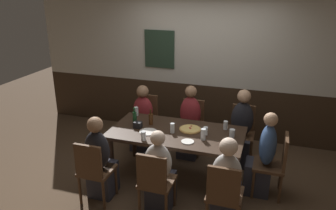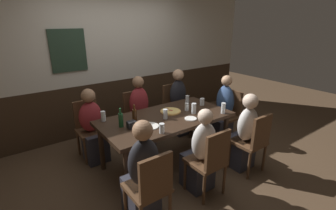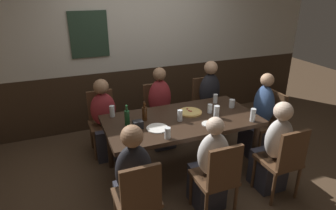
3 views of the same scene
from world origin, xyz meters
name	(u,v)px [view 3 (image 3 of 3)]	position (x,y,z in m)	size (l,w,h in m)	color
ground_plane	(181,169)	(0.00, 0.00, 0.00)	(12.00, 12.00, 0.00)	#4C3826
wall_back	(140,47)	(-0.01, 1.65, 1.30)	(6.40, 0.13, 2.60)	#332316
dining_table	(182,124)	(0.00, 0.00, 0.67)	(1.87, 0.95, 0.74)	black
chair_right_near	(284,159)	(0.82, -0.89, 0.50)	(0.40, 0.40, 0.88)	#513521
chair_head_east	(268,119)	(1.35, 0.00, 0.50)	(0.40, 0.40, 0.88)	#513521
chair_left_near	(138,197)	(-0.82, -0.89, 0.50)	(0.40, 0.40, 0.88)	#513521
chair_right_far	(205,102)	(0.82, 0.89, 0.50)	(0.40, 0.40, 0.88)	#513521
chair_mid_near	(218,176)	(0.00, -0.89, 0.50)	(0.40, 0.40, 0.88)	#513521
chair_mid_far	(157,110)	(0.00, 0.89, 0.50)	(0.40, 0.40, 0.88)	#513521
chair_left_far	(103,118)	(-0.82, 0.89, 0.50)	(0.40, 0.40, 0.88)	#513521
person_right_near	(273,153)	(0.82, -0.73, 0.48)	(0.34, 0.37, 1.12)	#2D2D38
person_head_east	(259,121)	(1.19, 0.00, 0.49)	(0.37, 0.34, 1.18)	#2D2D38
person_left_near	(134,187)	(-0.82, -0.73, 0.49)	(0.34, 0.37, 1.16)	#2D2D38
person_right_far	(210,105)	(0.82, 0.73, 0.51)	(0.34, 0.37, 1.20)	#2D2D38
person_mid_near	(210,171)	(0.00, -0.72, 0.45)	(0.34, 0.37, 1.09)	#2D2D38
person_mid_far	(161,114)	(0.00, 0.73, 0.50)	(0.34, 0.37, 1.18)	#2D2D38
person_left_far	(105,125)	(-0.82, 0.73, 0.47)	(0.34, 0.37, 1.11)	#2D2D38
pizza	(190,112)	(0.17, 0.12, 0.75)	(0.31, 0.31, 0.03)	tan
highball_clear	(253,116)	(0.76, -0.38, 0.81)	(0.06, 0.06, 0.16)	silver
beer_glass_tall	(216,112)	(0.41, -0.13, 0.81)	(0.07, 0.07, 0.15)	silver
beer_glass_half	(180,116)	(-0.05, -0.05, 0.80)	(0.06, 0.06, 0.14)	silver
tumbler_short	(112,112)	(-0.77, 0.38, 0.80)	(0.06, 0.06, 0.14)	silver
pint_glass_pale	(210,109)	(0.40, 0.03, 0.79)	(0.06, 0.06, 0.11)	silver
pint_glass_stout	(215,99)	(0.64, 0.29, 0.80)	(0.06, 0.06, 0.12)	silver
tumbler_water	(168,133)	(-0.34, -0.39, 0.80)	(0.07, 0.07, 0.12)	silver
pint_glass_amber	(232,104)	(0.76, 0.07, 0.79)	(0.07, 0.07, 0.11)	silver
beer_bottle_green	(127,118)	(-0.66, 0.06, 0.84)	(0.06, 0.06, 0.25)	#194723
beer_bottle_brown	(145,113)	(-0.43, 0.12, 0.83)	(0.06, 0.06, 0.24)	#42230F
plate_white_large	(157,128)	(-0.37, -0.14, 0.75)	(0.25, 0.25, 0.01)	white
plate_white_small	(209,124)	(0.23, -0.27, 0.75)	(0.17, 0.17, 0.01)	white
condiment_caddy	(138,125)	(-0.57, -0.05, 0.79)	(0.11, 0.09, 0.09)	black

